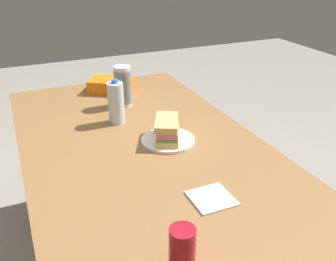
{
  "coord_description": "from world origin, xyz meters",
  "views": [
    {
      "loc": [
        -1.28,
        0.44,
        1.44
      ],
      "look_at": [
        -0.04,
        -0.1,
        0.77
      ],
      "focal_mm": 40.01,
      "sensor_mm": 36.0,
      "label": 1
    }
  ],
  "objects_px": {
    "dining_table": "(142,160)",
    "paper_plate": "(168,140)",
    "chip_bag": "(111,85)",
    "sandwich": "(168,129)",
    "plastic_cup_stack": "(123,86)",
    "water_bottle_tall": "(116,103)",
    "soda_can_red": "(182,249)"
  },
  "relations": [
    {
      "from": "dining_table",
      "to": "paper_plate",
      "type": "xyz_separation_m",
      "value": [
        -0.04,
        -0.1,
        0.09
      ]
    },
    {
      "from": "dining_table",
      "to": "chip_bag",
      "type": "xyz_separation_m",
      "value": [
        0.63,
        -0.06,
        0.12
      ]
    },
    {
      "from": "sandwich",
      "to": "plastic_cup_stack",
      "type": "height_order",
      "value": "plastic_cup_stack"
    },
    {
      "from": "sandwich",
      "to": "plastic_cup_stack",
      "type": "bearing_deg",
      "value": 6.17
    },
    {
      "from": "sandwich",
      "to": "water_bottle_tall",
      "type": "xyz_separation_m",
      "value": [
        0.26,
        0.14,
        0.04
      ]
    },
    {
      "from": "paper_plate",
      "to": "chip_bag",
      "type": "relative_size",
      "value": 0.96
    },
    {
      "from": "chip_bag",
      "to": "plastic_cup_stack",
      "type": "relative_size",
      "value": 1.13
    },
    {
      "from": "paper_plate",
      "to": "chip_bag",
      "type": "xyz_separation_m",
      "value": [
        0.67,
        0.05,
        0.03
      ]
    },
    {
      "from": "sandwich",
      "to": "water_bottle_tall",
      "type": "height_order",
      "value": "water_bottle_tall"
    },
    {
      "from": "dining_table",
      "to": "sandwich",
      "type": "bearing_deg",
      "value": -108.72
    },
    {
      "from": "soda_can_red",
      "to": "water_bottle_tall",
      "type": "bearing_deg",
      "value": -6.54
    },
    {
      "from": "water_bottle_tall",
      "to": "paper_plate",
      "type": "bearing_deg",
      "value": -152.84
    },
    {
      "from": "dining_table",
      "to": "water_bottle_tall",
      "type": "xyz_separation_m",
      "value": [
        0.23,
        0.03,
        0.18
      ]
    },
    {
      "from": "soda_can_red",
      "to": "chip_bag",
      "type": "xyz_separation_m",
      "value": [
        1.3,
        -0.19,
        -0.03
      ]
    },
    {
      "from": "sandwich",
      "to": "water_bottle_tall",
      "type": "bearing_deg",
      "value": 27.52
    },
    {
      "from": "dining_table",
      "to": "sandwich",
      "type": "xyz_separation_m",
      "value": [
        -0.03,
        -0.1,
        0.14
      ]
    },
    {
      "from": "plastic_cup_stack",
      "to": "soda_can_red",
      "type": "bearing_deg",
      "value": 169.91
    },
    {
      "from": "chip_bag",
      "to": "sandwich",
      "type": "bearing_deg",
      "value": -53.83
    },
    {
      "from": "dining_table",
      "to": "chip_bag",
      "type": "bearing_deg",
      "value": -5.07
    },
    {
      "from": "soda_can_red",
      "to": "plastic_cup_stack",
      "type": "height_order",
      "value": "plastic_cup_stack"
    },
    {
      "from": "soda_can_red",
      "to": "sandwich",
      "type": "bearing_deg",
      "value": -20.63
    },
    {
      "from": "paper_plate",
      "to": "chip_bag",
      "type": "distance_m",
      "value": 0.67
    },
    {
      "from": "dining_table",
      "to": "water_bottle_tall",
      "type": "bearing_deg",
      "value": 8.47
    },
    {
      "from": "paper_plate",
      "to": "sandwich",
      "type": "relative_size",
      "value": 1.07
    },
    {
      "from": "dining_table",
      "to": "soda_can_red",
      "type": "height_order",
      "value": "soda_can_red"
    },
    {
      "from": "paper_plate",
      "to": "sandwich",
      "type": "bearing_deg",
      "value": 0.44
    },
    {
      "from": "soda_can_red",
      "to": "water_bottle_tall",
      "type": "xyz_separation_m",
      "value": [
        0.9,
        -0.1,
        0.03
      ]
    },
    {
      "from": "water_bottle_tall",
      "to": "sandwich",
      "type": "bearing_deg",
      "value": -152.48
    },
    {
      "from": "chip_bag",
      "to": "water_bottle_tall",
      "type": "xyz_separation_m",
      "value": [
        -0.4,
        0.09,
        0.06
      ]
    },
    {
      "from": "water_bottle_tall",
      "to": "plastic_cup_stack",
      "type": "height_order",
      "value": "same"
    },
    {
      "from": "sandwich",
      "to": "chip_bag",
      "type": "bearing_deg",
      "value": 4.0
    },
    {
      "from": "dining_table",
      "to": "paper_plate",
      "type": "relative_size",
      "value": 7.43
    }
  ]
}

